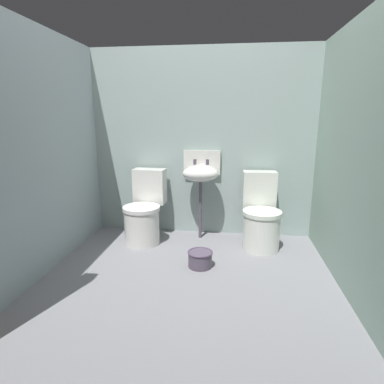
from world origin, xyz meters
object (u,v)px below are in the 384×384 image
sink (201,173)px  toilet_left (144,213)px  toilet_right (261,217)px  bucket (200,259)px

sink → toilet_left: bearing=-162.8°
toilet_left → toilet_right: bearing=-176.1°
toilet_left → toilet_right: size_ratio=1.00×
toilet_left → toilet_right: 1.27m
bucket → toilet_right: bearing=44.4°
sink → bucket: sink is taller
bucket → sink: bearing=95.7°
toilet_right → sink: 0.81m
bucket → toilet_left: bearing=140.0°
toilet_left → sink: sink is taller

